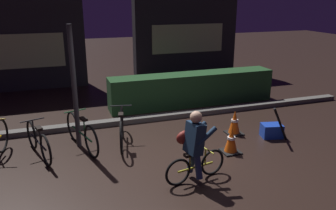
% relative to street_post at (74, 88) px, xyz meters
% --- Properties ---
extents(ground_plane, '(40.00, 40.00, 0.00)m').
position_rel_street_post_xyz_m(ground_plane, '(1.57, -1.20, -1.25)').
color(ground_plane, black).
extents(sidewalk_curb, '(12.00, 0.24, 0.12)m').
position_rel_street_post_xyz_m(sidewalk_curb, '(1.57, 1.00, -1.19)').
color(sidewalk_curb, '#56544F').
rests_on(sidewalk_curb, ground).
extents(hedge_row, '(4.80, 0.70, 0.91)m').
position_rel_street_post_xyz_m(hedge_row, '(3.37, 1.90, -0.80)').
color(hedge_row, '#214723').
rests_on(hedge_row, ground).
extents(storefront_left, '(4.65, 0.54, 3.73)m').
position_rel_street_post_xyz_m(storefront_left, '(-1.58, 5.30, 0.60)').
color(storefront_left, '#262328').
rests_on(storefront_left, ground).
extents(storefront_right, '(4.20, 0.54, 4.31)m').
position_rel_street_post_xyz_m(storefront_right, '(4.76, 6.00, 0.89)').
color(storefront_right, '#262328').
rests_on(storefront_right, ground).
extents(street_post, '(0.10, 0.10, 2.50)m').
position_rel_street_post_xyz_m(street_post, '(0.00, 0.00, 0.00)').
color(street_post, '#2D2D33').
rests_on(street_post, ground).
extents(parked_bike_left_mid, '(0.55, 1.45, 0.70)m').
position_rel_street_post_xyz_m(parked_bike_left_mid, '(-0.77, -0.26, -0.93)').
color(parked_bike_left_mid, black).
rests_on(parked_bike_left_mid, ground).
extents(parked_bike_center_left, '(0.56, 1.59, 0.76)m').
position_rel_street_post_xyz_m(parked_bike_center_left, '(0.06, -0.16, -0.91)').
color(parked_bike_center_left, black).
rests_on(parked_bike_center_left, ground).
extents(parked_bike_center_right, '(0.48, 1.64, 0.77)m').
position_rel_street_post_xyz_m(parked_bike_center_right, '(0.88, -0.16, -0.90)').
color(parked_bike_center_right, black).
rests_on(parked_bike_center_right, ground).
extents(traffic_cone_near, '(0.36, 0.36, 0.54)m').
position_rel_street_post_xyz_m(traffic_cone_near, '(2.86, -1.30, -0.99)').
color(traffic_cone_near, black).
rests_on(traffic_cone_near, ground).
extents(traffic_cone_far, '(0.36, 0.36, 0.56)m').
position_rel_street_post_xyz_m(traffic_cone_far, '(3.40, -0.46, -0.98)').
color(traffic_cone_far, black).
rests_on(traffic_cone_far, ground).
extents(blue_crate, '(0.50, 0.41, 0.30)m').
position_rel_street_post_xyz_m(blue_crate, '(4.10, -0.90, -1.10)').
color(blue_crate, '#193DB7').
rests_on(blue_crate, ground).
extents(cyclist, '(1.17, 0.50, 1.25)m').
position_rel_street_post_xyz_m(cyclist, '(1.73, -2.05, -0.62)').
color(cyclist, black).
rests_on(cyclist, ground).
extents(closed_umbrella, '(0.43, 0.06, 0.78)m').
position_rel_street_post_xyz_m(closed_umbrella, '(4.12, -1.15, -0.86)').
color(closed_umbrella, black).
rests_on(closed_umbrella, ground).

